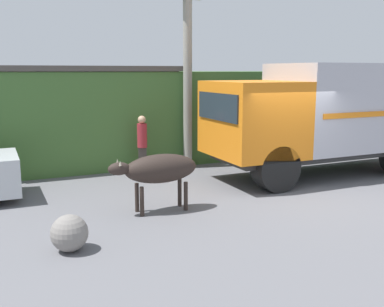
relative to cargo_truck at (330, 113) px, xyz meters
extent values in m
plane|color=slate|center=(-2.17, -1.08, -1.82)|extent=(60.00, 60.00, 0.00)
cube|color=#426B33|center=(-2.17, 6.07, -0.33)|extent=(32.00, 6.52, 2.98)
cube|color=#C6B793|center=(-6.52, 4.10, -0.32)|extent=(6.04, 2.40, 2.99)
cube|color=#4C4742|center=(-6.52, 4.10, 1.25)|extent=(6.34, 2.70, 0.16)
cube|color=#2D2D2D|center=(-0.13, 0.03, -1.14)|extent=(6.45, 1.96, 0.18)
cube|color=orange|center=(-2.58, 0.03, -0.06)|extent=(2.10, 2.45, 1.97)
cube|color=#232D38|center=(-3.65, 0.03, 0.29)|extent=(0.04, 2.09, 0.69)
cube|color=#ADADB7|center=(0.92, 0.03, 0.17)|extent=(4.91, 2.45, 2.44)
cylinder|color=black|center=(-2.47, -0.92, -1.23)|extent=(1.18, 0.54, 1.18)
ellipsoid|color=#2D231E|center=(-5.68, -1.29, -0.87)|extent=(1.61, 0.63, 0.63)
ellipsoid|color=#2D231E|center=(-6.61, -1.29, -0.79)|extent=(0.47, 0.27, 0.27)
cone|color=#B7AD93|center=(-6.61, -1.40, -0.66)|extent=(0.06, 0.06, 0.11)
cone|color=#B7AD93|center=(-6.61, -1.19, -0.66)|extent=(0.06, 0.06, 0.11)
cylinder|color=#2D231E|center=(-6.18, -1.47, -1.50)|extent=(0.09, 0.09, 0.63)
cylinder|color=#2D231E|center=(-6.18, -1.12, -1.50)|extent=(0.09, 0.09, 0.63)
cylinder|color=#2D231E|center=(-5.18, -1.47, -1.50)|extent=(0.09, 0.09, 0.63)
cylinder|color=#2D231E|center=(-5.18, -1.12, -1.50)|extent=(0.09, 0.09, 0.63)
cube|color=#38332D|center=(-4.95, 2.27, -1.42)|extent=(0.28, 0.23, 0.80)
cylinder|color=maroon|center=(-4.95, 2.27, -0.67)|extent=(0.36, 0.36, 0.70)
sphere|color=tan|center=(-4.95, 2.27, -0.21)|extent=(0.23, 0.23, 0.23)
cylinder|color=gray|center=(-3.38, 2.52, 1.10)|extent=(0.27, 0.27, 5.84)
sphere|color=gray|center=(-7.87, -2.73, -1.50)|extent=(0.63, 0.63, 0.63)
camera|label=1|loc=(-8.95, -10.13, 1.20)|focal=42.00mm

